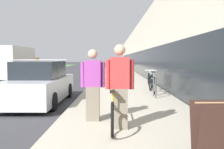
% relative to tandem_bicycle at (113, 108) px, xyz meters
% --- Properties ---
extents(sidewalk_slab, '(3.80, 70.00, 0.15)m').
position_rel_tandem_bicycle_xyz_m(sidewalk_slab, '(0.52, 19.47, -0.45)').
color(sidewalk_slab, '#B2AA99').
rests_on(sidewalk_slab, ground).
extents(storefront_facade, '(10.01, 70.00, 5.16)m').
position_rel_tandem_bicycle_xyz_m(storefront_facade, '(7.45, 27.47, 2.05)').
color(storefront_facade, beige).
rests_on(storefront_facade, ground).
extents(lawn_strip, '(4.01, 70.00, 0.03)m').
position_rel_tandem_bicycle_xyz_m(lawn_strip, '(-11.63, 23.47, -0.51)').
color(lawn_strip, '#5B9347').
rests_on(lawn_strip, ground).
extents(tandem_bicycle, '(0.52, 2.67, 0.88)m').
position_rel_tandem_bicycle_xyz_m(tandem_bicycle, '(0.00, 0.00, 0.00)').
color(tandem_bicycle, black).
rests_on(tandem_bicycle, sidewalk_slab).
extents(person_rider, '(0.62, 0.24, 1.82)m').
position_rel_tandem_bicycle_xyz_m(person_rider, '(0.15, -0.34, 0.54)').
color(person_rider, '#756B5B').
rests_on(person_rider, sidewalk_slab).
extents(person_bystander, '(0.59, 0.23, 1.73)m').
position_rel_tandem_bicycle_xyz_m(person_bystander, '(-0.48, 0.34, 0.50)').
color(person_bystander, '#756B5B').
rests_on(person_bystander, sidewalk_slab).
extents(bike_rack_hoop, '(0.05, 0.60, 0.84)m').
position_rel_tandem_bicycle_xyz_m(bike_rack_hoop, '(1.62, 4.01, 0.14)').
color(bike_rack_hoop, '#4C4C51').
rests_on(bike_rack_hoop, sidewalk_slab).
extents(cruiser_bike_nearest, '(0.52, 1.87, 0.96)m').
position_rel_tandem_bicycle_xyz_m(cruiser_bike_nearest, '(1.73, 5.36, 0.03)').
color(cruiser_bike_nearest, black).
rests_on(cruiser_bike_nearest, sidewalk_slab).
extents(cruiser_bike_middle, '(0.52, 1.70, 0.90)m').
position_rel_tandem_bicycle_xyz_m(cruiser_bike_middle, '(1.98, 7.63, 0.00)').
color(cruiser_bike_middle, black).
rests_on(cruiser_bike_middle, sidewalk_slab).
extents(sandwich_board_sign, '(0.56, 0.56, 0.90)m').
position_rel_tandem_bicycle_xyz_m(sandwich_board_sign, '(1.47, -2.13, 0.08)').
color(sandwich_board_sign, '#331E19').
rests_on(sandwich_board_sign, sidewalk_slab).
extents(parked_sedan_curbside, '(1.81, 4.65, 1.63)m').
position_rel_tandem_bicycle_xyz_m(parked_sedan_curbside, '(-2.71, 3.55, 0.18)').
color(parked_sedan_curbside, silver).
rests_on(parked_sedan_curbside, ground).
extents(moving_truck, '(2.32, 6.23, 2.54)m').
position_rel_tandem_bicycle_xyz_m(moving_truck, '(-7.82, 13.75, 0.76)').
color(moving_truck, orange).
rests_on(moving_truck, ground).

